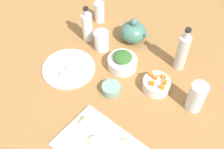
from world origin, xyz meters
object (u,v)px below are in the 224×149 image
(teapot, at_px, (133,32))
(bottle_1, at_px, (182,52))
(bowl_greens, at_px, (122,63))
(bowl_carrots, at_px, (156,85))
(drinking_glass_0, at_px, (196,97))
(bowl_small_side, at_px, (111,89))
(bottle_0, at_px, (87,27))
(cutting_board, at_px, (101,149))
(plate_tofu, at_px, (69,68))
(drinking_glass_2, at_px, (99,12))
(drinking_glass_1, at_px, (102,41))

(teapot, distance_m, bottle_1, 0.29)
(bowl_greens, xyz_separation_m, teapot, (-0.07, 0.19, 0.03))
(bowl_carrots, distance_m, drinking_glass_0, 0.19)
(bowl_carrots, xyz_separation_m, bowl_small_side, (-0.15, -0.14, -0.01))
(bottle_0, distance_m, drinking_glass_0, 0.64)
(cutting_board, bearing_deg, bottle_0, 135.99)
(bowl_small_side, bearing_deg, bowl_greens, 108.65)
(bowl_greens, relative_size, bowl_small_side, 1.66)
(bowl_small_side, bearing_deg, teapot, 109.88)
(plate_tofu, relative_size, drinking_glass_2, 2.18)
(drinking_glass_1, bearing_deg, bottle_1, 19.78)
(bottle_0, bearing_deg, drinking_glass_1, -4.40)
(bottle_1, bearing_deg, bottle_0, -165.03)
(bottle_0, height_order, drinking_glass_2, bottle_0)
(teapot, height_order, drinking_glass_0, drinking_glass_0)
(cutting_board, height_order, bottle_1, bottle_1)
(bowl_small_side, distance_m, drinking_glass_1, 0.29)
(bowl_small_side, bearing_deg, plate_tofu, -174.80)
(cutting_board, relative_size, plate_tofu, 1.35)
(cutting_board, distance_m, drinking_glass_2, 0.79)
(cutting_board, relative_size, bowl_greens, 2.42)
(bowl_small_side, distance_m, drinking_glass_2, 0.51)
(bowl_small_side, xyz_separation_m, drinking_glass_0, (0.33, 0.16, 0.05))
(plate_tofu, relative_size, bowl_small_side, 2.98)
(teapot, bearing_deg, drinking_glass_1, -120.69)
(bowl_greens, relative_size, bottle_1, 0.60)
(bowl_greens, bearing_deg, drinking_glass_2, 147.18)
(plate_tofu, distance_m, bottle_1, 0.55)
(drinking_glass_1, bearing_deg, cutting_board, -50.59)
(teapot, xyz_separation_m, drinking_glass_0, (0.45, -0.18, 0.02))
(drinking_glass_0, bearing_deg, cutting_board, -114.92)
(drinking_glass_2, bearing_deg, cutting_board, -49.60)
(bowl_greens, distance_m, drinking_glass_2, 0.37)
(plate_tofu, bearing_deg, bottle_1, 40.33)
(bottle_0, relative_size, drinking_glass_1, 1.93)
(teapot, bearing_deg, drinking_glass_0, -22.05)
(bowl_small_side, distance_m, drinking_glass_0, 0.37)
(bowl_small_side, height_order, bottle_0, bottle_0)
(bowl_small_side, bearing_deg, drinking_glass_1, 138.20)
(bowl_greens, height_order, teapot, teapot)
(teapot, height_order, drinking_glass_1, teapot)
(bottle_1, bearing_deg, drinking_glass_0, -45.23)
(bowl_carrots, relative_size, bottle_1, 0.52)
(cutting_board, xyz_separation_m, drinking_glass_1, (-0.36, 0.43, 0.05))
(bottle_0, xyz_separation_m, drinking_glass_0, (0.64, -0.04, -0.01))
(bottle_0, bearing_deg, drinking_glass_2, 108.37)
(bowl_greens, distance_m, bowl_small_side, 0.16)
(plate_tofu, xyz_separation_m, drinking_glass_1, (0.03, 0.21, 0.05))
(drinking_glass_2, bearing_deg, bowl_small_side, -44.15)
(bowl_small_side, bearing_deg, bowl_carrots, 43.48)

